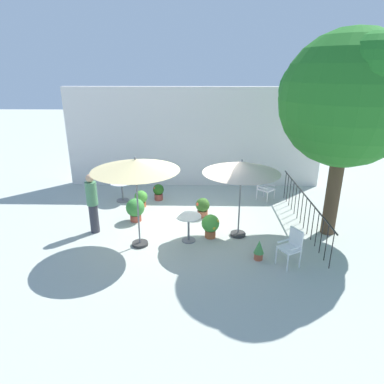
{
  "coord_description": "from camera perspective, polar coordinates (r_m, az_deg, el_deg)",
  "views": [
    {
      "loc": [
        0.23,
        -9.48,
        4.61
      ],
      "look_at": [
        0.0,
        0.55,
        0.88
      ],
      "focal_mm": 31.53,
      "sensor_mm": 36.0,
      "label": 1
    }
  ],
  "objects": [
    {
      "name": "ground_plane",
      "position": [
        10.55,
        -0.07,
        -5.52
      ],
      "size": [
        60.0,
        60.0,
        0.0
      ],
      "primitive_type": "plane",
      "color": "#ADB3A7"
    },
    {
      "name": "villa_facade",
      "position": [
        13.62,
        0.33,
        9.17
      ],
      "size": [
        10.15,
        0.3,
        3.92
      ],
      "primitive_type": "cube",
      "color": "silver",
      "rests_on": "ground"
    },
    {
      "name": "terrace_railing",
      "position": [
        10.75,
        18.42,
        -2.16
      ],
      "size": [
        0.03,
        5.08,
        1.01
      ],
      "color": "black",
      "rests_on": "ground"
    },
    {
      "name": "shade_tree",
      "position": [
        9.91,
        25.07,
        14.03
      ],
      "size": [
        3.67,
        3.49,
        5.56
      ],
      "color": "#4B3926",
      "rests_on": "ground"
    },
    {
      "name": "patio_umbrella_0",
      "position": [
        9.23,
        8.37,
        4.06
      ],
      "size": [
        2.13,
        2.13,
        2.29
      ],
      "color": "#2D2D2D",
      "rests_on": "ground"
    },
    {
      "name": "patio_umbrella_1",
      "position": [
        8.65,
        -9.56,
        4.37
      ],
      "size": [
        2.27,
        2.27,
        2.49
      ],
      "color": "#2D2D2D",
      "rests_on": "ground"
    },
    {
      "name": "cafe_table_0",
      "position": [
        12.45,
        -11.76,
        0.7
      ],
      "size": [
        0.84,
        0.84,
        0.72
      ],
      "color": "silver",
      "rests_on": "ground"
    },
    {
      "name": "cafe_table_1",
      "position": [
        9.38,
        -0.59,
        -5.36
      ],
      "size": [
        0.71,
        0.71,
        0.77
      ],
      "color": "silver",
      "rests_on": "ground"
    },
    {
      "name": "patio_chair_0",
      "position": [
        12.62,
        12.07,
        1.01
      ],
      "size": [
        0.7,
        0.7,
        0.94
      ],
      "color": "silver",
      "rests_on": "ground"
    },
    {
      "name": "patio_chair_1",
      "position": [
        8.62,
        16.53,
        -8.59
      ],
      "size": [
        0.59,
        0.6,
        0.96
      ],
      "color": "white",
      "rests_on": "ground"
    },
    {
      "name": "potted_plant_0",
      "position": [
        10.78,
        -9.57,
        -2.8
      ],
      "size": [
        0.59,
        0.59,
        0.75
      ],
      "color": "#AF4A39",
      "rests_on": "ground"
    },
    {
      "name": "potted_plant_1",
      "position": [
        12.41,
        -5.7,
        0.1
      ],
      "size": [
        0.4,
        0.4,
        0.6
      ],
      "color": "#9D453B",
      "rests_on": "ground"
    },
    {
      "name": "potted_plant_2",
      "position": [
        9.65,
        3.14,
        -5.56
      ],
      "size": [
        0.51,
        0.51,
        0.69
      ],
      "color": "#AF5931",
      "rests_on": "ground"
    },
    {
      "name": "potted_plant_3",
      "position": [
        10.96,
        1.81,
        -2.49
      ],
      "size": [
        0.46,
        0.46,
        0.64
      ],
      "color": "#AD5E3F",
      "rests_on": "ground"
    },
    {
      "name": "potted_plant_4",
      "position": [
        11.89,
        -8.61,
        -1.03
      ],
      "size": [
        0.45,
        0.45,
        0.59
      ],
      "color": "#C05B34",
      "rests_on": "ground"
    },
    {
      "name": "potted_plant_5",
      "position": [
        8.79,
        11.25,
        -9.5
      ],
      "size": [
        0.26,
        0.26,
        0.54
      ],
      "color": "#B15539",
      "rests_on": "ground"
    },
    {
      "name": "standing_person",
      "position": [
        10.14,
        -16.49,
        -1.73
      ],
      "size": [
        0.4,
        0.4,
        1.8
      ],
      "color": "#33333D",
      "rests_on": "ground"
    }
  ]
}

